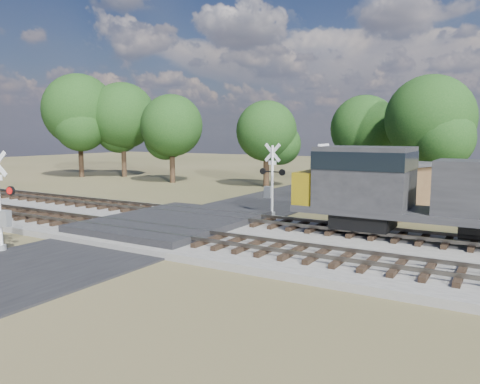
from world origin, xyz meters
The scene contains 10 objects.
ground centered at (0.00, 0.00, 0.00)m, with size 160.00×160.00×0.00m, color #414324.
ballast_bed centered at (10.00, 0.50, 0.15)m, with size 140.00×10.00×0.30m, color gray.
road centered at (0.00, 0.00, 0.04)m, with size 7.00×60.00×0.08m, color black.
crossing_panel centered at (0.00, 0.50, 0.32)m, with size 7.00×9.00×0.62m, color #262628.
track_near centered at (3.12, -2.00, 0.41)m, with size 140.00×2.60×0.33m.
track_far centered at (3.12, 3.00, 0.41)m, with size 140.00×2.60×0.33m.
crossing_signal_near centered at (-3.24, -7.01, 1.80)m, with size 1.73×0.47×4.32m.
crossing_signal_far centered at (2.74, 6.36, 1.86)m, with size 1.80×0.43×4.47m.
equipment_shed centered at (8.40, 10.84, 1.67)m, with size 6.28×6.28×3.30m.
treeline centered at (5.20, 20.50, 6.61)m, with size 81.54×11.06×11.84m.
Camera 1 is at (15.35, -18.62, 5.02)m, focal length 35.00 mm.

